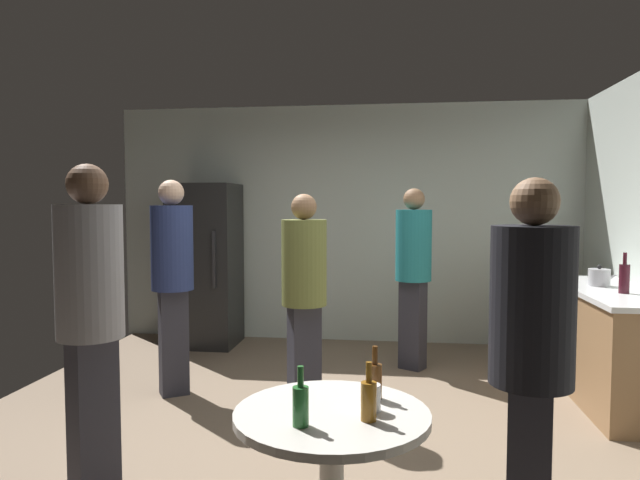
{
  "coord_description": "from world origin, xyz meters",
  "views": [
    {
      "loc": [
        0.54,
        -3.81,
        1.57
      ],
      "look_at": [
        0.04,
        0.02,
        1.33
      ],
      "focal_mm": 31.49,
      "sensor_mm": 36.0,
      "label": 1
    }
  ],
  "objects_px": {
    "beer_bottle_green": "(301,404)",
    "person_in_black_shirt": "(531,347)",
    "refrigerator": "(206,265)",
    "beer_bottle_brown": "(375,380)",
    "person_in_olive_shirt": "(304,285)",
    "wine_bottle_on_counter": "(624,278)",
    "beer_bottle_amber": "(369,399)",
    "person_in_teal_shirt": "(413,264)",
    "foreground_table": "(332,436)",
    "person_in_navy_shirt": "(172,269)",
    "plastic_cup_white": "(371,398)",
    "person_in_gray_shirt": "(90,305)",
    "kettle": "(599,277)"
  },
  "relations": [
    {
      "from": "refrigerator",
      "to": "person_in_gray_shirt",
      "type": "xyz_separation_m",
      "value": [
        0.52,
        -3.3,
        0.15
      ]
    },
    {
      "from": "wine_bottle_on_counter",
      "to": "person_in_olive_shirt",
      "type": "height_order",
      "value": "person_in_olive_shirt"
    },
    {
      "from": "wine_bottle_on_counter",
      "to": "person_in_gray_shirt",
      "type": "height_order",
      "value": "person_in_gray_shirt"
    },
    {
      "from": "beer_bottle_brown",
      "to": "person_in_teal_shirt",
      "type": "relative_size",
      "value": 0.13
    },
    {
      "from": "beer_bottle_brown",
      "to": "person_in_teal_shirt",
      "type": "height_order",
      "value": "person_in_teal_shirt"
    },
    {
      "from": "beer_bottle_green",
      "to": "person_in_olive_shirt",
      "type": "height_order",
      "value": "person_in_olive_shirt"
    },
    {
      "from": "kettle",
      "to": "person_in_teal_shirt",
      "type": "bearing_deg",
      "value": 161.24
    },
    {
      "from": "beer_bottle_green",
      "to": "person_in_black_shirt",
      "type": "bearing_deg",
      "value": 20.01
    },
    {
      "from": "beer_bottle_green",
      "to": "person_in_teal_shirt",
      "type": "height_order",
      "value": "person_in_teal_shirt"
    },
    {
      "from": "wine_bottle_on_counter",
      "to": "beer_bottle_amber",
      "type": "xyz_separation_m",
      "value": [
        -1.82,
        -2.34,
        -0.2
      ]
    },
    {
      "from": "foreground_table",
      "to": "beer_bottle_amber",
      "type": "bearing_deg",
      "value": -27.76
    },
    {
      "from": "person_in_teal_shirt",
      "to": "refrigerator",
      "type": "bearing_deg",
      "value": -75.71
    },
    {
      "from": "beer_bottle_green",
      "to": "person_in_navy_shirt",
      "type": "relative_size",
      "value": 0.13
    },
    {
      "from": "refrigerator",
      "to": "beer_bottle_brown",
      "type": "relative_size",
      "value": 7.83
    },
    {
      "from": "foreground_table",
      "to": "beer_bottle_brown",
      "type": "distance_m",
      "value": 0.3
    },
    {
      "from": "beer_bottle_amber",
      "to": "person_in_navy_shirt",
      "type": "xyz_separation_m",
      "value": [
        -1.7,
        2.24,
        0.22
      ]
    },
    {
      "from": "beer_bottle_amber",
      "to": "beer_bottle_brown",
      "type": "height_order",
      "value": "same"
    },
    {
      "from": "beer_bottle_amber",
      "to": "wine_bottle_on_counter",
      "type": "bearing_deg",
      "value": 52.09
    },
    {
      "from": "beer_bottle_green",
      "to": "kettle",
      "type": "bearing_deg",
      "value": 54.17
    },
    {
      "from": "foreground_table",
      "to": "person_in_gray_shirt",
      "type": "height_order",
      "value": "person_in_gray_shirt"
    },
    {
      "from": "wine_bottle_on_counter",
      "to": "person_in_olive_shirt",
      "type": "xyz_separation_m",
      "value": [
        -2.4,
        -0.33,
        -0.05
      ]
    },
    {
      "from": "beer_bottle_brown",
      "to": "person_in_gray_shirt",
      "type": "bearing_deg",
      "value": 167.45
    },
    {
      "from": "wine_bottle_on_counter",
      "to": "person_in_teal_shirt",
      "type": "distance_m",
      "value": 1.78
    },
    {
      "from": "plastic_cup_white",
      "to": "beer_bottle_green",
      "type": "bearing_deg",
      "value": -143.64
    },
    {
      "from": "foreground_table",
      "to": "beer_bottle_green",
      "type": "relative_size",
      "value": 3.48
    },
    {
      "from": "person_in_olive_shirt",
      "to": "foreground_table",
      "type": "bearing_deg",
      "value": -17.52
    },
    {
      "from": "wine_bottle_on_counter",
      "to": "beer_bottle_amber",
      "type": "distance_m",
      "value": 2.98
    },
    {
      "from": "beer_bottle_brown",
      "to": "person_in_navy_shirt",
      "type": "bearing_deg",
      "value": 130.8
    },
    {
      "from": "kettle",
      "to": "beer_bottle_green",
      "type": "bearing_deg",
      "value": -125.83
    },
    {
      "from": "person_in_teal_shirt",
      "to": "wine_bottle_on_counter",
      "type": "bearing_deg",
      "value": 90.12
    },
    {
      "from": "person_in_olive_shirt",
      "to": "wine_bottle_on_counter",
      "type": "bearing_deg",
      "value": 68.02
    },
    {
      "from": "refrigerator",
      "to": "person_in_olive_shirt",
      "type": "relative_size",
      "value": 1.09
    },
    {
      "from": "person_in_gray_shirt",
      "to": "person_in_black_shirt",
      "type": "bearing_deg",
      "value": 26.87
    },
    {
      "from": "beer_bottle_brown",
      "to": "person_in_olive_shirt",
      "type": "distance_m",
      "value": 1.86
    },
    {
      "from": "foreground_table",
      "to": "person_in_olive_shirt",
      "type": "bearing_deg",
      "value": 102.35
    },
    {
      "from": "beer_bottle_brown",
      "to": "person_in_olive_shirt",
      "type": "relative_size",
      "value": 0.14
    },
    {
      "from": "plastic_cup_white",
      "to": "person_in_olive_shirt",
      "type": "bearing_deg",
      "value": 106.86
    },
    {
      "from": "beer_bottle_green",
      "to": "plastic_cup_white",
      "type": "distance_m",
      "value": 0.32
    },
    {
      "from": "beer_bottle_green",
      "to": "person_in_navy_shirt",
      "type": "xyz_separation_m",
      "value": [
        -1.45,
        2.33,
        0.22
      ]
    },
    {
      "from": "refrigerator",
      "to": "beer_bottle_brown",
      "type": "distance_m",
      "value": 4.15
    },
    {
      "from": "beer_bottle_brown",
      "to": "person_in_gray_shirt",
      "type": "relative_size",
      "value": 0.13
    },
    {
      "from": "wine_bottle_on_counter",
      "to": "person_in_navy_shirt",
      "type": "distance_m",
      "value": 3.53
    },
    {
      "from": "beer_bottle_green",
      "to": "refrigerator",
      "type": "bearing_deg",
      "value": 113.63
    },
    {
      "from": "plastic_cup_white",
      "to": "beer_bottle_brown",
      "type": "bearing_deg",
      "value": 85.69
    },
    {
      "from": "person_in_black_shirt",
      "to": "person_in_olive_shirt",
      "type": "height_order",
      "value": "person_in_black_shirt"
    },
    {
      "from": "person_in_navy_shirt",
      "to": "plastic_cup_white",
      "type": "bearing_deg",
      "value": 5.48
    },
    {
      "from": "kettle",
      "to": "wine_bottle_on_counter",
      "type": "distance_m",
      "value": 0.39
    },
    {
      "from": "wine_bottle_on_counter",
      "to": "person_in_black_shirt",
      "type": "bearing_deg",
      "value": -119.06
    },
    {
      "from": "person_in_teal_shirt",
      "to": "person_in_black_shirt",
      "type": "bearing_deg",
      "value": 37.33
    },
    {
      "from": "foreground_table",
      "to": "beer_bottle_amber",
      "type": "distance_m",
      "value": 0.26
    }
  ]
}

